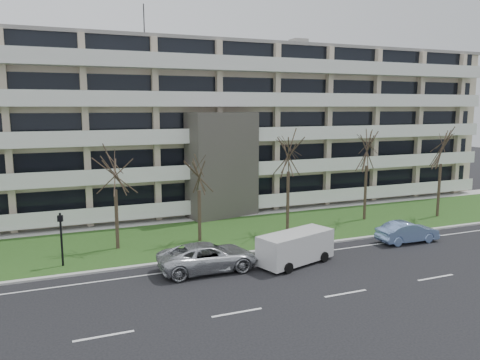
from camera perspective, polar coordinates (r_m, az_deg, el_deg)
name	(u,v)px	position (r m, az deg, el deg)	size (l,w,h in m)	color
ground	(346,293)	(25.26, 12.75, -13.34)	(160.00, 160.00, 0.00)	black
grass_verge	(247,231)	(36.09, 0.85, -6.25)	(90.00, 10.00, 0.06)	#264717
curb	(276,249)	(31.72, 4.41, -8.37)	(90.00, 0.35, 0.12)	#B2B2AD
sidewalk	(222,216)	(41.05, -2.15, -4.37)	(90.00, 2.00, 0.08)	#B2B2AD
lane_edge_line	(286,256)	(30.47, 5.69, -9.23)	(90.00, 0.12, 0.01)	white
apartment_building	(198,126)	(46.45, -5.11, 6.60)	(60.50, 15.10, 18.75)	beige
silver_pickup	(208,257)	(27.68, -3.91, -9.34)	(2.70, 5.85, 1.63)	silver
blue_sedan	(407,232)	(35.22, 19.73, -5.98)	(1.56, 4.48, 1.47)	#80A1DD
white_van	(296,245)	(28.90, 6.89, -7.86)	(5.32, 3.27, 1.94)	silver
pedestrian_signal	(61,233)	(29.80, -20.98, -6.02)	(0.35, 0.29, 3.30)	black
tree_2	(114,166)	(31.69, -15.06, 1.63)	(3.62, 3.62, 7.23)	#382B21
tree_3	(199,170)	(32.58, -5.04, 1.19)	(3.29, 3.29, 6.58)	#382B21
tree_4	(289,147)	(35.07, 5.96, 3.97)	(4.16, 4.16, 8.33)	#382B21
tree_5	(367,144)	(40.09, 15.26, 4.24)	(4.13, 4.13, 8.25)	#382B21
tree_6	(442,143)	(43.32, 23.41, 4.19)	(4.15, 4.15, 8.29)	#382B21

